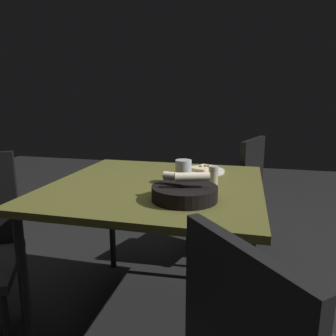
{
  "coord_description": "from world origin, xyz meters",
  "views": [
    {
      "loc": [
        0.41,
        -1.45,
        1.16
      ],
      "look_at": [
        0.05,
        0.02,
        0.83
      ],
      "focal_mm": 34.21,
      "sensor_mm": 36.0,
      "label": 1
    }
  ],
  "objects_px": {
    "pepper_shaker": "(213,176)",
    "beer_glass": "(183,173)",
    "chair_spare": "(235,190)",
    "dining_table": "(156,196)",
    "pizza_plate": "(204,170)",
    "bread_basket": "(185,192)"
  },
  "relations": [
    {
      "from": "chair_spare",
      "to": "dining_table",
      "type": "bearing_deg",
      "value": -113.96
    },
    {
      "from": "chair_spare",
      "to": "pepper_shaker",
      "type": "bearing_deg",
      "value": -96.51
    },
    {
      "from": "bread_basket",
      "to": "beer_glass",
      "type": "xyz_separation_m",
      "value": [
        -0.06,
        0.25,
        0.02
      ]
    },
    {
      "from": "pizza_plate",
      "to": "chair_spare",
      "type": "distance_m",
      "value": 0.59
    },
    {
      "from": "beer_glass",
      "to": "pepper_shaker",
      "type": "xyz_separation_m",
      "value": [
        0.14,
        0.02,
        -0.01
      ]
    },
    {
      "from": "dining_table",
      "to": "beer_glass",
      "type": "distance_m",
      "value": 0.17
    },
    {
      "from": "dining_table",
      "to": "pizza_plate",
      "type": "xyz_separation_m",
      "value": [
        0.19,
        0.29,
        0.08
      ]
    },
    {
      "from": "pepper_shaker",
      "to": "beer_glass",
      "type": "bearing_deg",
      "value": -173.16
    },
    {
      "from": "bread_basket",
      "to": "chair_spare",
      "type": "xyz_separation_m",
      "value": [
        0.17,
        1.02,
        -0.28
      ]
    },
    {
      "from": "pizza_plate",
      "to": "dining_table",
      "type": "bearing_deg",
      "value": -123.05
    },
    {
      "from": "beer_glass",
      "to": "chair_spare",
      "type": "xyz_separation_m",
      "value": [
        0.23,
        0.77,
        -0.29
      ]
    },
    {
      "from": "pepper_shaker",
      "to": "bread_basket",
      "type": "bearing_deg",
      "value": -107.9
    },
    {
      "from": "bread_basket",
      "to": "chair_spare",
      "type": "bearing_deg",
      "value": 80.38
    },
    {
      "from": "dining_table",
      "to": "pizza_plate",
      "type": "bearing_deg",
      "value": 56.95
    },
    {
      "from": "pepper_shaker",
      "to": "dining_table",
      "type": "bearing_deg",
      "value": -169.45
    },
    {
      "from": "pizza_plate",
      "to": "bread_basket",
      "type": "bearing_deg",
      "value": -90.97
    },
    {
      "from": "bread_basket",
      "to": "pepper_shaker",
      "type": "distance_m",
      "value": 0.28
    },
    {
      "from": "chair_spare",
      "to": "beer_glass",
      "type": "bearing_deg",
      "value": -106.59
    },
    {
      "from": "pizza_plate",
      "to": "beer_glass",
      "type": "xyz_separation_m",
      "value": [
        -0.06,
        -0.26,
        0.04
      ]
    },
    {
      "from": "bread_basket",
      "to": "pizza_plate",
      "type": "bearing_deg",
      "value": 89.03
    },
    {
      "from": "beer_glass",
      "to": "chair_spare",
      "type": "distance_m",
      "value": 0.85
    },
    {
      "from": "pepper_shaker",
      "to": "chair_spare",
      "type": "bearing_deg",
      "value": 83.49
    }
  ]
}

